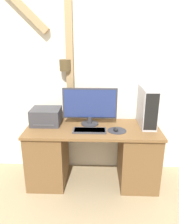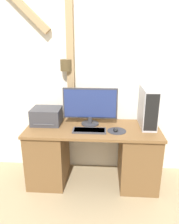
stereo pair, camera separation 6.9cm
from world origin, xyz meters
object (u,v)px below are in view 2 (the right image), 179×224
at_px(keyboard, 89,130).
at_px(mouse, 116,130).
at_px(computer_tower, 148,107).
at_px(printer, 47,116).
at_px(monitor, 90,105).

height_order(keyboard, mouse, mouse).
distance_m(mouse, computer_tower, 0.46).
height_order(mouse, printer, printer).
bearing_deg(computer_tower, printer, -179.40).
bearing_deg(keyboard, monitor, 91.37).
relative_size(mouse, computer_tower, 0.21).
distance_m(keyboard, computer_tower, 0.72).
xyz_separation_m(monitor, computer_tower, (0.65, -0.00, -0.01)).
bearing_deg(computer_tower, monitor, 179.81).
relative_size(mouse, printer, 0.28).
relative_size(keyboard, mouse, 3.85).
height_order(mouse, computer_tower, computer_tower).
bearing_deg(monitor, computer_tower, -0.19).
relative_size(computer_tower, printer, 1.34).
bearing_deg(printer, computer_tower, 0.60).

